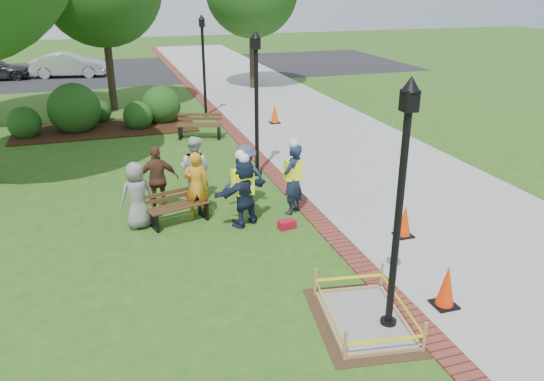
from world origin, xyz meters
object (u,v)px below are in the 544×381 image
object	(u,v)px
cone_front	(446,287)
hivis_worker_a	(245,190)
hivis_worker_b	(293,177)
hivis_worker_c	(241,187)
bench_near	(179,213)
lamp_near	(401,191)
wet_concrete_pad	(365,309)

from	to	relation	value
cone_front	hivis_worker_a	world-z (taller)	hivis_worker_a
hivis_worker_b	hivis_worker_c	size ratio (longest dim) A/B	1.07
cone_front	hivis_worker_b	world-z (taller)	hivis_worker_b
bench_near	lamp_near	xyz separation A→B (m)	(2.80, -5.24, 2.22)
bench_near	hivis_worker_a	xyz separation A→B (m)	(1.51, -0.58, 0.65)
wet_concrete_pad	cone_front	distance (m)	1.59
lamp_near	hivis_worker_b	size ratio (longest dim) A/B	2.17
bench_near	cone_front	xyz separation A→B (m)	(4.04, -5.06, 0.15)
wet_concrete_pad	cone_front	xyz separation A→B (m)	(1.58, -0.06, 0.17)
cone_front	hivis_worker_b	xyz separation A→B (m)	(-1.19, 4.81, 0.56)
bench_near	cone_front	world-z (taller)	cone_front
bench_near	hivis_worker_c	xyz separation A→B (m)	(1.47, -0.37, 0.66)
bench_near	hivis_worker_b	size ratio (longest dim) A/B	0.80
lamp_near	wet_concrete_pad	bearing A→B (deg)	144.20
wet_concrete_pad	cone_front	world-z (taller)	cone_front
cone_front	bench_near	bearing A→B (deg)	128.62
lamp_near	hivis_worker_c	distance (m)	5.29
lamp_near	hivis_worker_c	bearing A→B (deg)	105.18
cone_front	hivis_worker_b	distance (m)	4.99
wet_concrete_pad	hivis_worker_a	world-z (taller)	hivis_worker_a
cone_front	hivis_worker_c	xyz separation A→B (m)	(-2.57, 4.70, 0.51)
lamp_near	hivis_worker_a	xyz separation A→B (m)	(-1.28, 4.67, -1.58)
wet_concrete_pad	hivis_worker_b	bearing A→B (deg)	85.33
wet_concrete_pad	bench_near	xyz separation A→B (m)	(-2.47, 5.01, 0.02)
bench_near	wet_concrete_pad	bearing A→B (deg)	-63.78
wet_concrete_pad	lamp_near	xyz separation A→B (m)	(0.33, -0.24, 2.25)
wet_concrete_pad	bench_near	distance (m)	5.58
bench_near	hivis_worker_b	bearing A→B (deg)	-4.94
cone_front	hivis_worker_c	world-z (taller)	hivis_worker_c
bench_near	lamp_near	bearing A→B (deg)	-61.94
lamp_near	hivis_worker_a	world-z (taller)	lamp_near
bench_near	lamp_near	world-z (taller)	lamp_near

